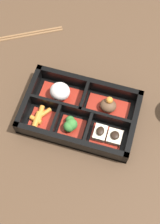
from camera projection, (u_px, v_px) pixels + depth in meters
The scene contains 9 objects.
ground_plane at pixel (80, 116), 0.85m from camera, with size 3.00×3.00×0.00m, color #4C3523.
bento_base at pixel (80, 115), 0.85m from camera, with size 0.30×0.19×0.01m.
bento_rim at pixel (80, 113), 0.83m from camera, with size 0.30×0.19×0.05m.
bowl_rice at pixel (60, 92), 0.85m from camera, with size 0.11×0.06×0.05m.
bowl_stew at pixel (108, 106), 0.84m from camera, with size 0.11×0.06×0.05m.
bowl_carrots at pixel (40, 118), 0.83m from camera, with size 0.06×0.07×0.02m.
bowl_greens at pixel (71, 125), 0.81m from camera, with size 0.07×0.06×0.04m.
bowl_tofu at pixel (107, 135), 0.80m from camera, with size 0.08×0.06×0.03m.
chopsticks at pixel (26, 34), 0.97m from camera, with size 0.21×0.13×0.01m.
Camera 1 is at (0.10, -0.34, 0.78)m, focal length 50.00 mm.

